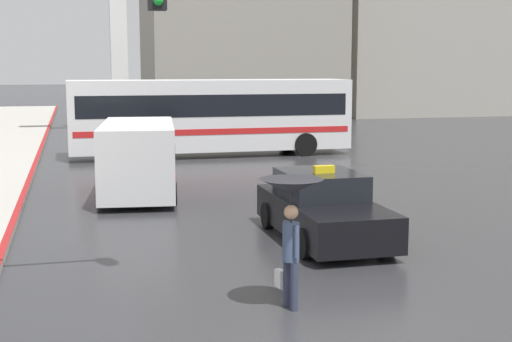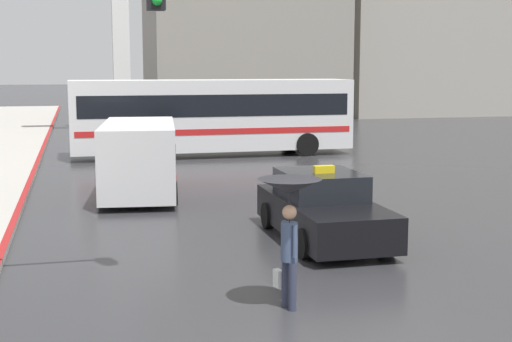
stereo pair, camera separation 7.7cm
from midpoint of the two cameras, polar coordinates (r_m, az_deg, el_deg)
taxi at (r=15.38m, az=5.21°, el=-3.04°), size 1.91×4.43×1.61m
ambulance_van at (r=20.74m, az=-9.51°, el=1.24°), size 2.59×5.37×2.10m
city_bus at (r=29.91m, az=-3.72°, el=4.61°), size 11.64×2.74×3.16m
pedestrian_with_umbrella at (r=10.77m, az=2.61°, el=-2.75°), size 0.97×0.97×2.02m
traffic_light at (r=11.62m, az=-18.03°, el=9.23°), size 3.65×0.38×5.68m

